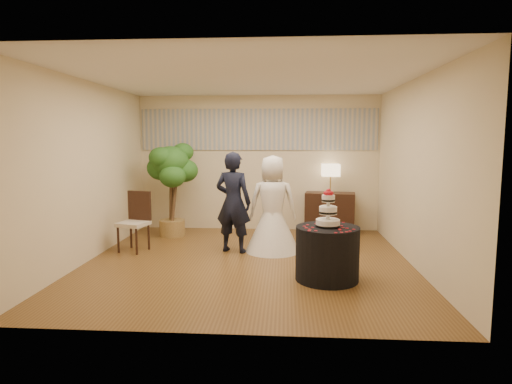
# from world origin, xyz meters

# --- Properties ---
(floor) EXTENTS (5.00, 5.00, 0.00)m
(floor) POSITION_xyz_m (0.00, 0.00, 0.00)
(floor) COLOR brown
(floor) RESTS_ON ground
(ceiling) EXTENTS (5.00, 5.00, 0.00)m
(ceiling) POSITION_xyz_m (0.00, 0.00, 2.80)
(ceiling) COLOR white
(ceiling) RESTS_ON wall_back
(wall_back) EXTENTS (5.00, 0.06, 2.80)m
(wall_back) POSITION_xyz_m (0.00, 2.50, 1.40)
(wall_back) COLOR beige
(wall_back) RESTS_ON ground
(wall_front) EXTENTS (5.00, 0.06, 2.80)m
(wall_front) POSITION_xyz_m (0.00, -2.50, 1.40)
(wall_front) COLOR beige
(wall_front) RESTS_ON ground
(wall_left) EXTENTS (0.06, 5.00, 2.80)m
(wall_left) POSITION_xyz_m (-2.50, 0.00, 1.40)
(wall_left) COLOR beige
(wall_left) RESTS_ON ground
(wall_right) EXTENTS (0.06, 5.00, 2.80)m
(wall_right) POSITION_xyz_m (2.50, 0.00, 1.40)
(wall_right) COLOR beige
(wall_right) RESTS_ON ground
(mural_border) EXTENTS (4.90, 0.02, 0.85)m
(mural_border) POSITION_xyz_m (0.00, 2.48, 2.10)
(mural_border) COLOR #A4A39B
(mural_border) RESTS_ON wall_back
(groom) EXTENTS (0.70, 0.55, 1.70)m
(groom) POSITION_xyz_m (-0.30, 0.61, 0.85)
(groom) COLOR black
(groom) RESTS_ON floor
(bride) EXTENTS (0.94, 0.94, 1.64)m
(bride) POSITION_xyz_m (0.36, 0.68, 0.82)
(bride) COLOR white
(bride) RESTS_ON floor
(cake_table) EXTENTS (1.11, 1.11, 0.73)m
(cake_table) POSITION_xyz_m (1.14, -0.77, 0.37)
(cake_table) COLOR black
(cake_table) RESTS_ON floor
(wedding_cake) EXTENTS (0.33, 0.33, 0.51)m
(wedding_cake) POSITION_xyz_m (1.14, -0.77, 0.99)
(wedding_cake) COLOR white
(wedding_cake) RESTS_ON cake_table
(console) EXTENTS (1.04, 0.58, 0.82)m
(console) POSITION_xyz_m (1.48, 2.25, 0.41)
(console) COLOR black
(console) RESTS_ON floor
(table_lamp) EXTENTS (0.35, 0.35, 0.58)m
(table_lamp) POSITION_xyz_m (1.48, 2.25, 1.11)
(table_lamp) COLOR beige
(table_lamp) RESTS_ON console
(ficus_tree) EXTENTS (1.22, 1.22, 1.87)m
(ficus_tree) POSITION_xyz_m (-1.65, 1.72, 0.93)
(ficus_tree) COLOR #295E1D
(ficus_tree) RESTS_ON floor
(side_chair) EXTENTS (0.57, 0.59, 1.01)m
(side_chair) POSITION_xyz_m (-2.00, 0.52, 0.51)
(side_chair) COLOR black
(side_chair) RESTS_ON floor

